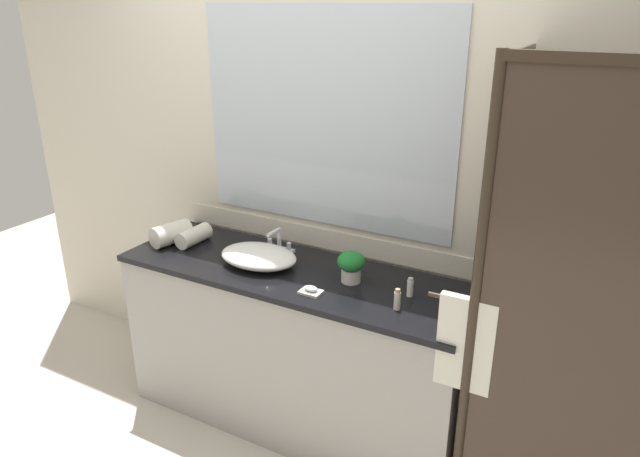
# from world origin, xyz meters

# --- Properties ---
(ground_plane) EXTENTS (8.00, 8.00, 0.00)m
(ground_plane) POSITION_xyz_m (0.00, 0.00, 0.00)
(ground_plane) COLOR beige
(wall_back_with_mirror) EXTENTS (4.40, 0.06, 2.60)m
(wall_back_with_mirror) POSITION_xyz_m (0.00, 0.34, 1.31)
(wall_back_with_mirror) COLOR beige
(wall_back_with_mirror) RESTS_ON ground_plane
(vanity_cabinet) EXTENTS (1.80, 0.58, 0.90)m
(vanity_cabinet) POSITION_xyz_m (0.00, 0.01, 0.45)
(vanity_cabinet) COLOR #9E9993
(vanity_cabinet) RESTS_ON ground_plane
(shower_enclosure) EXTENTS (1.20, 0.59, 2.00)m
(shower_enclosure) POSITION_xyz_m (1.27, -0.19, 1.02)
(shower_enclosure) COLOR #2D2319
(shower_enclosure) RESTS_ON ground_plane
(sink_basin) EXTENTS (0.41, 0.29, 0.09)m
(sink_basin) POSITION_xyz_m (-0.19, -0.02, 0.94)
(sink_basin) COLOR white
(sink_basin) RESTS_ON vanity_cabinet
(faucet) EXTENTS (0.17, 0.13, 0.13)m
(faucet) POSITION_xyz_m (-0.19, 0.16, 0.94)
(faucet) COLOR silver
(faucet) RESTS_ON vanity_cabinet
(potted_plant) EXTENTS (0.13, 0.13, 0.15)m
(potted_plant) POSITION_xyz_m (0.30, 0.03, 0.99)
(potted_plant) COLOR beige
(potted_plant) RESTS_ON vanity_cabinet
(soap_dish) EXTENTS (0.10, 0.07, 0.04)m
(soap_dish) POSITION_xyz_m (0.19, -0.17, 0.91)
(soap_dish) COLOR silver
(soap_dish) RESTS_ON vanity_cabinet
(amenity_bottle_conditioner) EXTENTS (0.03, 0.03, 0.09)m
(amenity_bottle_conditioner) POSITION_xyz_m (0.60, 0.02, 0.94)
(amenity_bottle_conditioner) COLOR white
(amenity_bottle_conditioner) RESTS_ON vanity_cabinet
(amenity_bottle_shampoo) EXTENTS (0.03, 0.03, 0.10)m
(amenity_bottle_shampoo) POSITION_xyz_m (0.59, -0.12, 0.95)
(amenity_bottle_shampoo) COLOR silver
(amenity_bottle_shampoo) RESTS_ON vanity_cabinet
(rolled_towel_near_edge) EXTENTS (0.16, 0.23, 0.12)m
(rolled_towel_near_edge) POSITION_xyz_m (-0.76, -0.03, 0.96)
(rolled_towel_near_edge) COLOR silver
(rolled_towel_near_edge) RESTS_ON vanity_cabinet
(rolled_towel_middle) EXTENTS (0.10, 0.21, 0.09)m
(rolled_towel_middle) POSITION_xyz_m (-0.65, 0.03, 0.95)
(rolled_towel_middle) COLOR silver
(rolled_towel_middle) RESTS_ON vanity_cabinet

